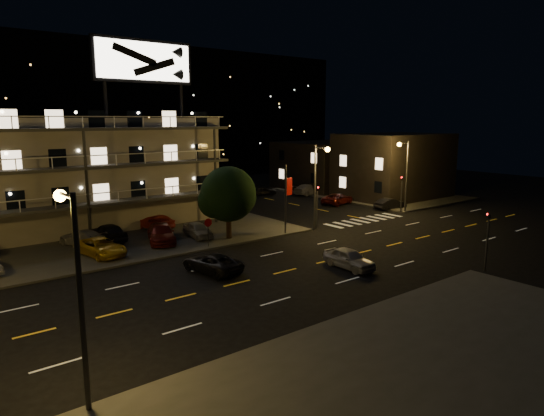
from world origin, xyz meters
TOP-DOWN VIEW (x-y plane):
  - ground at (0.00, 0.00)m, footprint 140.00×140.00m
  - curb_nw at (-14.00, 20.00)m, footprint 44.00×24.00m
  - curb_ne at (30.00, 20.00)m, footprint 16.00×24.00m
  - motel at (-9.94, 23.88)m, footprint 28.00×13.80m
  - side_bldg_front at (29.99, 16.00)m, footprint 14.06×10.00m
  - side_bldg_back at (29.99, 28.00)m, footprint 14.06×12.00m
  - hill_backdrop at (-5.94, 68.78)m, footprint 120.00×25.00m
  - streetlight_nc at (8.50, 7.94)m, footprint 0.44×1.92m
  - streetlight_ne at (22.14, 8.30)m, footprint 1.92×0.44m
  - streetlight_s at (-18.00, -7.94)m, footprint 0.44×1.92m
  - signal_nw at (9.00, 8.50)m, footprint 0.20×0.27m
  - signal_sw at (9.00, -8.50)m, footprint 0.20×0.27m
  - signal_ne at (22.00, 8.50)m, footprint 0.27×0.20m
  - banner_north at (5.09, 8.40)m, footprint 0.83×0.16m
  - stop_sign at (-3.00, 8.57)m, footprint 0.91×0.11m
  - tree at (-0.16, 9.96)m, footprint 5.00×4.81m
  - lot_car_2 at (-10.83, 11.32)m, footprint 3.12×5.14m
  - lot_car_3 at (-5.38, 12.30)m, footprint 3.77×5.55m
  - lot_car_4 at (-2.11, 11.89)m, footprint 1.95×4.03m
  - lot_car_7 at (-10.98, 15.34)m, footprint 3.28×4.76m
  - lot_car_8 at (-8.76, 15.44)m, footprint 2.06×4.61m
  - lot_car_9 at (-3.76, 17.22)m, footprint 2.81×4.21m
  - side_car_0 at (22.72, 10.53)m, footprint 4.13×1.88m
  - side_car_1 at (20.37, 16.81)m, footprint 5.22×3.31m
  - side_car_2 at (22.75, 24.87)m, footprint 5.29×2.96m
  - side_car_3 at (17.65, 28.47)m, footprint 3.87×2.52m
  - road_car_east at (2.06, -2.20)m, footprint 1.78×4.16m
  - road_car_west at (-6.02, 3.05)m, footprint 2.97×4.97m

SIDE VIEW (x-z plane):
  - ground at x=0.00m, z-range 0.00..0.00m
  - curb_nw at x=-14.00m, z-range 0.00..0.15m
  - curb_ne at x=30.00m, z-range 0.00..0.15m
  - side_car_3 at x=17.65m, z-range 0.00..1.23m
  - road_car_west at x=-6.02m, z-range 0.00..1.29m
  - side_car_0 at x=22.72m, z-range 0.00..1.31m
  - side_car_1 at x=20.37m, z-range 0.00..1.34m
  - road_car_east at x=2.06m, z-range 0.00..1.40m
  - side_car_2 at x=22.75m, z-range 0.00..1.45m
  - lot_car_7 at x=-10.98m, z-range 0.15..1.43m
  - lot_car_9 at x=-3.76m, z-range 0.15..1.46m
  - lot_car_4 at x=-2.11m, z-range 0.15..1.48m
  - lot_car_2 at x=-10.83m, z-range 0.15..1.48m
  - lot_car_3 at x=-5.38m, z-range 0.15..1.64m
  - lot_car_8 at x=-8.76m, z-range 0.15..1.69m
  - stop_sign at x=-3.00m, z-range 0.41..3.01m
  - signal_nw at x=9.00m, z-range 0.27..4.87m
  - signal_sw at x=9.00m, z-range 0.27..4.87m
  - signal_ne at x=22.00m, z-range 0.27..4.87m
  - banner_north at x=5.09m, z-range 0.23..6.63m
  - side_bldg_back at x=29.99m, z-range 0.00..7.00m
  - tree at x=-0.16m, z-range 0.74..7.03m
  - side_bldg_front at x=29.99m, z-range 0.00..8.50m
  - streetlight_nc at x=8.50m, z-range 0.96..8.96m
  - streetlight_ne at x=22.14m, z-range 0.96..8.96m
  - streetlight_s at x=-18.00m, z-range 0.96..8.96m
  - motel at x=-9.94m, z-range -3.71..14.39m
  - hill_backdrop at x=-5.94m, z-range -0.45..23.55m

